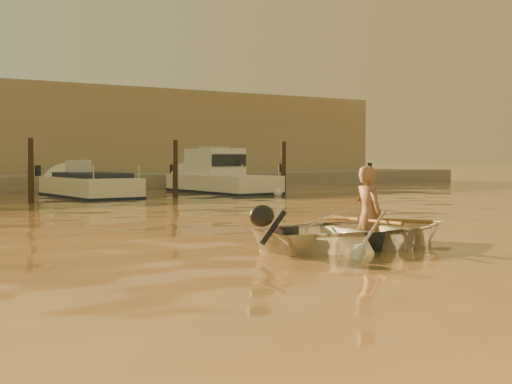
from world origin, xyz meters
TOP-DOWN VIEW (x-y plane):
  - ground_plane at (0.00, 0.00)m, footprint 160.00×160.00m
  - dinghy at (0.87, 0.24)m, footprint 3.69×2.74m
  - person at (0.97, 0.23)m, footprint 0.42×0.60m
  - outboard_motor at (-0.63, 0.33)m, footprint 0.92×0.45m
  - oar_port at (1.12, 0.22)m, footprint 0.37×2.09m
  - oar_starboard at (0.92, 0.24)m, footprint 0.55×2.06m
  - moored_boat_3 at (2.54, 16.00)m, footprint 1.98×5.76m
  - moored_boat_4 at (8.09, 16.00)m, footprint 2.05×6.39m
  - piling_2 at (-0.20, 13.80)m, footprint 0.18×0.18m
  - piling_3 at (4.80, 13.80)m, footprint 0.18×0.18m
  - piling_4 at (9.50, 13.80)m, footprint 0.18×0.18m
  - fender_d at (2.51, 13.71)m, footprint 0.30×0.30m
  - fender_e at (8.51, 12.83)m, footprint 0.30×0.30m

SIDE VIEW (x-z plane):
  - ground_plane at x=0.00m, z-range 0.00..0.00m
  - fender_d at x=2.51m, z-range -0.05..0.25m
  - fender_e at x=8.51m, z-range -0.05..0.25m
  - moored_boat_3 at x=2.54m, z-range -0.25..0.70m
  - dinghy at x=0.87m, z-range -0.12..0.61m
  - outboard_motor at x=-0.63m, z-range -0.07..0.63m
  - oar_port at x=1.12m, z-range 0.35..0.49m
  - oar_starboard at x=0.92m, z-range 0.35..0.49m
  - person at x=0.97m, z-range -0.30..1.29m
  - moored_boat_4 at x=8.09m, z-range -0.25..1.50m
  - piling_2 at x=-0.20m, z-range -0.20..2.00m
  - piling_3 at x=4.80m, z-range -0.20..2.00m
  - piling_4 at x=9.50m, z-range -0.20..2.00m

